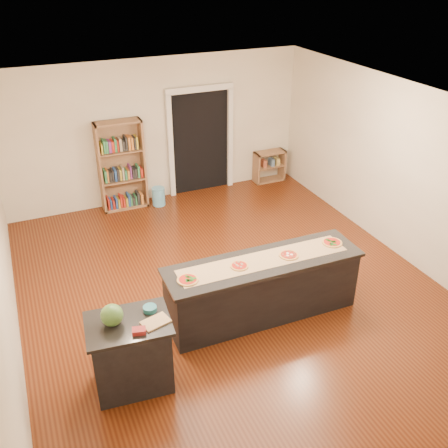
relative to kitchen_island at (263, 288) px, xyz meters
name	(u,v)px	position (x,y,z in m)	size (l,w,h in m)	color
room	(230,205)	(-0.16, 0.76, 0.95)	(6.00, 7.00, 2.80)	#EDE2C7
doorway	(200,135)	(0.74, 4.22, 0.75)	(1.40, 0.09, 2.21)	black
kitchen_island	(263,288)	(0.00, 0.00, 0.00)	(2.71, 0.73, 0.89)	black
side_counter	(131,353)	(-1.97, -0.54, 0.01)	(0.93, 0.68, 0.92)	black
bookshelf	(122,166)	(-0.95, 4.05, 0.43)	(0.88, 0.31, 1.76)	#936A47
low_shelf	(269,166)	(2.28, 4.06, -0.11)	(0.68, 0.29, 0.68)	#936A47
waste_bin	(159,196)	(-0.31, 3.88, -0.26)	(0.25, 0.25, 0.37)	#62B0DB
kraft_paper	(264,260)	(0.00, 0.01, 0.45)	(2.35, 0.42, 0.00)	#A87B56
watermelon	(112,315)	(-2.12, -0.50, 0.59)	(0.25, 0.25, 0.25)	#144214
cutting_board	(156,322)	(-1.69, -0.66, 0.48)	(0.30, 0.20, 0.02)	tan
package_red	(139,331)	(-1.90, -0.75, 0.50)	(0.14, 0.10, 0.05)	maroon
package_teal	(150,309)	(-1.69, -0.44, 0.50)	(0.16, 0.16, 0.06)	#195966
pizza_a	(188,280)	(-1.08, -0.02, 0.46)	(0.28, 0.28, 0.02)	tan
pizza_b	(239,266)	(-0.36, 0.00, 0.46)	(0.26, 0.26, 0.02)	tan
pizza_c	(289,255)	(0.36, -0.03, 0.46)	(0.27, 0.27, 0.02)	tan
pizza_d	(332,242)	(1.08, 0.02, 0.46)	(0.29, 0.29, 0.02)	tan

